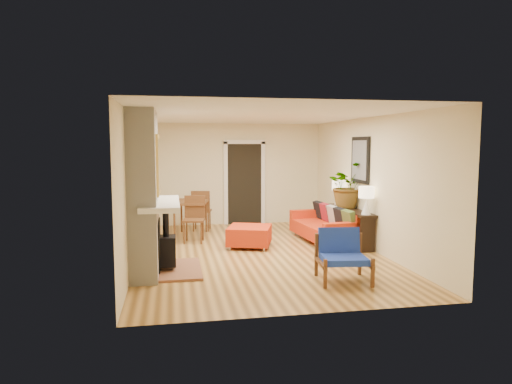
# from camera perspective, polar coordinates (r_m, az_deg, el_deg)

# --- Properties ---
(room_shell) EXTENTS (6.50, 6.50, 6.50)m
(room_shell) POSITION_cam_1_polar(r_m,az_deg,el_deg) (11.32, 0.77, 1.78)
(room_shell) COLOR tan
(room_shell) RESTS_ON ground
(fireplace) EXTENTS (1.09, 1.68, 2.60)m
(fireplace) POSITION_cam_1_polar(r_m,az_deg,el_deg) (7.50, -13.50, -0.54)
(fireplace) COLOR white
(fireplace) RESTS_ON ground
(sofa) EXTENTS (1.02, 2.05, 0.78)m
(sofa) POSITION_cam_1_polar(r_m,az_deg,el_deg) (9.85, 8.92, -4.19)
(sofa) COLOR silver
(sofa) RESTS_ON ground
(ottoman) EXTENTS (1.04, 1.04, 0.42)m
(ottoman) POSITION_cam_1_polar(r_m,az_deg,el_deg) (9.27, -0.83, -5.39)
(ottoman) COLOR silver
(ottoman) RESTS_ON ground
(blue_chair) EXTENTS (0.82, 0.81, 0.78)m
(blue_chair) POSITION_cam_1_polar(r_m,az_deg,el_deg) (7.17, 10.67, -7.43)
(blue_chair) COLOR brown
(blue_chair) RESTS_ON ground
(dining_table) EXTENTS (1.00, 1.86, 0.98)m
(dining_table) POSITION_cam_1_polar(r_m,az_deg,el_deg) (10.39, -7.71, -1.98)
(dining_table) COLOR brown
(dining_table) RESTS_ON ground
(console_table) EXTENTS (0.34, 1.85, 0.72)m
(console_table) POSITION_cam_1_polar(r_m,az_deg,el_deg) (9.75, 11.77, -2.95)
(console_table) COLOR black
(console_table) RESTS_ON ground
(lamp_near) EXTENTS (0.30, 0.30, 0.54)m
(lamp_near) POSITION_cam_1_polar(r_m,az_deg,el_deg) (9.00, 13.63, -0.61)
(lamp_near) COLOR white
(lamp_near) RESTS_ON console_table
(lamp_far) EXTENTS (0.30, 0.30, 0.54)m
(lamp_far) POSITION_cam_1_polar(r_m,az_deg,el_deg) (10.37, 10.29, 0.31)
(lamp_far) COLOR white
(lamp_far) RESTS_ON console_table
(houseplant) EXTENTS (1.04, 0.96, 0.97)m
(houseplant) POSITION_cam_1_polar(r_m,az_deg,el_deg) (9.86, 11.34, 0.87)
(houseplant) COLOR #1E5919
(houseplant) RESTS_ON console_table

